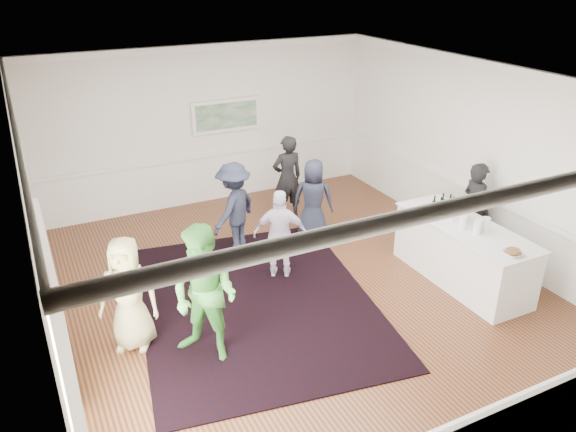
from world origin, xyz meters
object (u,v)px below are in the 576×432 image
guest_lilac (281,235)px  nut_bowl (513,252)px  guest_dark_a (234,208)px  guest_dark_b (287,178)px  guest_tan (128,294)px  guest_navy (313,199)px  bartender (475,210)px  guest_green (205,295)px  ice_bucket (461,214)px  serving_table (462,253)px

guest_lilac → nut_bowl: 3.39m
guest_dark_a → guest_dark_b: 1.64m
guest_tan → guest_navy: guest_tan is taller
guest_dark_b → guest_dark_a: bearing=31.8°
bartender → guest_navy: (-2.12, 1.78, -0.09)m
guest_green → guest_navy: size_ratio=1.24×
guest_tan → nut_bowl: guest_tan is taller
ice_bucket → guest_lilac: bearing=153.8°
guest_green → nut_bowl: size_ratio=6.94×
bartender → guest_green: bearing=102.5°
serving_table → ice_bucket: 0.62m
serving_table → guest_green: size_ratio=1.30×
ice_bucket → serving_table: bearing=-96.2°
guest_green → guest_dark_a: guest_green is taller
guest_green → ice_bucket: bearing=52.5°
guest_green → nut_bowl: guest_green is taller
serving_table → guest_green: guest_green is taller
guest_dark_a → ice_bucket: bearing=105.6°
guest_lilac → guest_navy: (1.13, 0.99, 0.01)m
guest_navy → serving_table: bearing=154.9°
guest_dark_a → ice_bucket: 3.68m
serving_table → guest_tan: guest_tan is taller
guest_green → ice_bucket: size_ratio=7.04×
bartender → guest_navy: bartender is taller
guest_dark_a → guest_navy: (1.47, -0.12, -0.07)m
guest_navy → nut_bowl: size_ratio=5.60×
guest_green → guest_lilac: size_ratio=1.25×
guest_tan → ice_bucket: size_ratio=6.04×
guest_lilac → guest_navy: bearing=-109.7°
bartender → ice_bucket: (-0.75, -0.44, 0.25)m
bartender → nut_bowl: (-0.87, -1.61, 0.18)m
guest_tan → guest_lilac: (2.52, 0.75, -0.05)m
bartender → ice_bucket: size_ratio=6.37×
guest_green → guest_dark_a: (1.36, 2.51, -0.11)m
bartender → guest_tan: (-5.76, 0.04, -0.04)m
guest_dark_a → nut_bowl: (2.72, -3.51, 0.20)m
bartender → guest_tan: 5.76m
serving_table → guest_dark_a: bearing=138.2°
serving_table → ice_bucket: size_ratio=9.17×
guest_green → serving_table: bearing=50.1°
guest_dark_b → nut_bowl: (1.30, -4.34, 0.17)m
serving_table → guest_dark_a: 3.79m
guest_navy → guest_green: bearing=75.7°
bartender → guest_green: (-4.95, -0.61, 0.09)m
guest_dark_b → guest_tan: bearing=38.4°
serving_table → guest_lilac: guest_lilac is taller
guest_lilac → nut_bowl: bearing=163.6°
guest_tan → guest_navy: (3.64, 1.74, -0.05)m
guest_navy → nut_bowl: guest_navy is taller
guest_dark_b → guest_lilac: bearing=62.5°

